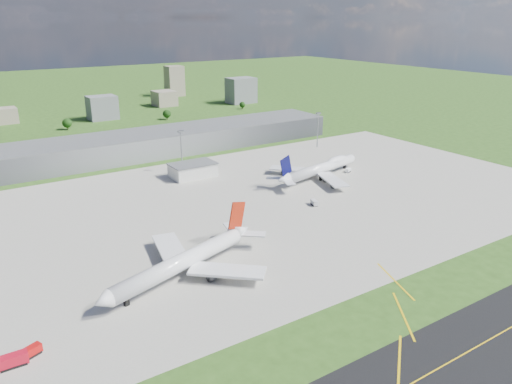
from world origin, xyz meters
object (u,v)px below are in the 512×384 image
airliner_red_twin (186,261)px  crash_tender (32,351)px  airliner_blue_quad (321,168)px  van_white_near (314,203)px  tug_yellow (200,248)px  fire_truck (13,361)px  van_white_far (348,170)px

airliner_red_twin → crash_tender: airliner_red_twin is taller
airliner_red_twin → airliner_blue_quad: 138.10m
airliner_red_twin → van_white_near: 92.17m
airliner_blue_quad → tug_yellow: (-107.80, -49.94, -4.48)m
fire_truck → van_white_near: fire_truck is taller
airliner_red_twin → van_white_near: airliner_red_twin is taller
tug_yellow → van_white_near: (73.29, 14.42, 0.45)m
van_white_near → van_white_far: van_white_near is taller
airliner_red_twin → fire_truck: airliner_red_twin is taller
tug_yellow → fire_truck: bearing=-163.6°
airliner_red_twin → airliner_blue_quad: bearing=-170.1°
airliner_blue_quad → van_white_far: bearing=-17.9°
airliner_blue_quad → van_white_near: airliner_blue_quad is taller
crash_tender → van_white_far: bearing=-0.0°
crash_tender → tug_yellow: size_ratio=1.61×
airliner_blue_quad → fire_truck: airliner_blue_quad is taller
airliner_blue_quad → van_white_near: size_ratio=12.71×
fire_truck → crash_tender: fire_truck is taller
van_white_near → crash_tender: bearing=125.5°
airliner_red_twin → van_white_far: bearing=-174.3°
tug_yellow → van_white_near: bearing=1.7°
airliner_red_twin → tug_yellow: size_ratio=19.70×
tug_yellow → van_white_far: bearing=11.0°
van_white_far → airliner_red_twin: bearing=-177.6°
fire_truck → tug_yellow: fire_truck is taller
crash_tender → van_white_far: (199.68, 82.83, -0.27)m
airliner_blue_quad → crash_tender: 198.44m
fire_truck → van_white_near: 158.60m
airliner_blue_quad → crash_tender: bearing=-166.5°
tug_yellow → van_white_near: 74.70m
fire_truck → crash_tender: (5.25, 1.99, -0.30)m
airliner_blue_quad → crash_tender: size_ratio=12.20×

